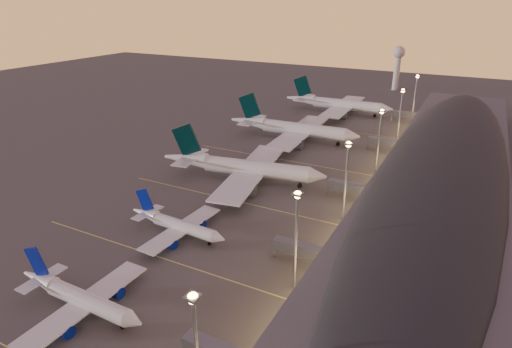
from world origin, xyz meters
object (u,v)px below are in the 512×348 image
object	(u,v)px
airliner_narrow_north	(177,225)
airliner_wide_near	(242,167)
airliner_wide_mid	(293,129)
airliner_wide_far	(338,104)
airliner_narrow_south	(79,298)
radar_tower	(398,61)

from	to	relation	value
airliner_narrow_north	airliner_wide_near	size ratio (longest dim) A/B	0.53
airliner_wide_mid	airliner_wide_far	distance (m)	61.84
airliner_narrow_south	airliner_narrow_north	distance (m)	37.26
airliner_narrow_north	airliner_wide_far	size ratio (longest dim) A/B	0.52
airliner_wide_far	radar_tower	world-z (taller)	radar_tower
airliner_wide_near	airliner_wide_mid	distance (m)	57.08
airliner_wide_mid	airliner_wide_far	xyz separation A→B (m)	(3.53, 61.74, -0.08)
airliner_narrow_south	radar_tower	xyz separation A→B (m)	(13.65, 290.06, 18.48)
airliner_narrow_north	airliner_wide_near	distance (m)	44.75
airliner_wide_near	radar_tower	world-z (taller)	radar_tower
airliner_narrow_south	airliner_wide_far	distance (m)	200.62
airliner_narrow_north	airliner_wide_mid	size ratio (longest dim) A/B	0.51
airliner_narrow_south	airliner_wide_far	world-z (taller)	airliner_wide_far
airliner_narrow_south	airliner_narrow_north	world-z (taller)	airliner_narrow_south
airliner_narrow_north	airliner_wide_mid	xyz separation A→B (m)	(-5.96, 101.60, 2.36)
airliner_narrow_north	airliner_wide_near	bearing A→B (deg)	96.38
airliner_narrow_north	radar_tower	bearing A→B (deg)	89.57
airliner_wide_far	radar_tower	distance (m)	92.61
airliner_wide_near	radar_tower	xyz separation A→B (m)	(17.59, 208.21, 16.46)
airliner_wide_mid	airliner_wide_far	world-z (taller)	airliner_wide_mid
airliner_wide_near	radar_tower	bearing A→B (deg)	75.28
radar_tower	airliner_narrow_north	bearing A→B (deg)	-93.37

